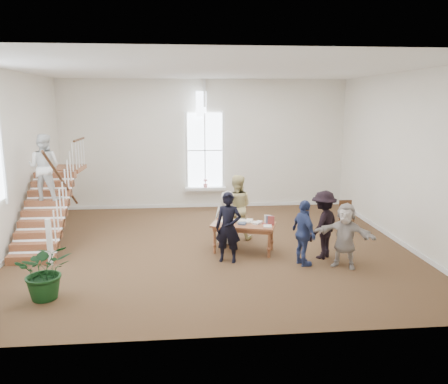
{
  "coord_description": "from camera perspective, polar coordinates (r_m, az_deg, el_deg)",
  "views": [
    {
      "loc": [
        -0.71,
        -10.89,
        3.71
      ],
      "look_at": [
        0.31,
        0.4,
        1.38
      ],
      "focal_mm": 35.0,
      "sensor_mm": 36.0,
      "label": 1
    }
  ],
  "objects": [
    {
      "name": "floor_plant",
      "position": [
        9.12,
        -22.29,
        -9.5
      ],
      "size": [
        1.2,
        1.1,
        1.12
      ],
      "primitive_type": "imported",
      "rotation": [
        0.0,
        0.0,
        0.26
      ],
      "color": "#103414",
      "rests_on": "ground"
    },
    {
      "name": "library_table",
      "position": [
        10.98,
        2.57,
        -4.56
      ],
      "size": [
        1.73,
        1.22,
        0.79
      ],
      "rotation": [
        0.0,
        0.0,
        -0.31
      ],
      "color": "brown",
      "rests_on": "ground"
    },
    {
      "name": "woman_cluster_a",
      "position": [
        10.21,
        10.38,
        -5.3
      ],
      "size": [
        0.6,
        0.97,
        1.54
      ],
      "primitive_type": "imported",
      "rotation": [
        0.0,
        0.0,
        1.84
      ],
      "color": "navy",
      "rests_on": "ground"
    },
    {
      "name": "ground",
      "position": [
        11.53,
        -1.37,
        -7.14
      ],
      "size": [
        10.0,
        10.0,
        0.0
      ],
      "primitive_type": "plane",
      "color": "#4C371D",
      "rests_on": "ground"
    },
    {
      "name": "woman_cluster_b",
      "position": [
        10.78,
        12.84,
        -4.18
      ],
      "size": [
        1.19,
        1.19,
        1.65
      ],
      "primitive_type": "imported",
      "rotation": [
        0.0,
        0.0,
        3.92
      ],
      "color": "black",
      "rests_on": "ground"
    },
    {
      "name": "side_chair",
      "position": [
        13.39,
        15.63,
        -2.77
      ],
      "size": [
        0.39,
        0.39,
        0.88
      ],
      "rotation": [
        0.0,
        0.0,
        -0.03
      ],
      "color": "#371B0F",
      "rests_on": "ground"
    },
    {
      "name": "police_officer",
      "position": [
        10.25,
        0.56,
        -4.64
      ],
      "size": [
        0.7,
        0.57,
        1.68
      ],
      "primitive_type": "imported",
      "rotation": [
        0.0,
        0.0,
        -0.31
      ],
      "color": "black",
      "rests_on": "ground"
    },
    {
      "name": "staircase",
      "position": [
        12.37,
        -22.16,
        1.04
      ],
      "size": [
        1.1,
        4.1,
        2.92
      ],
      "color": "brown",
      "rests_on": "ground"
    },
    {
      "name": "person_yellow",
      "position": [
        11.96,
        1.64,
        -1.99
      ],
      "size": [
        0.97,
        0.81,
        1.79
      ],
      "primitive_type": "imported",
      "rotation": [
        0.0,
        0.0,
        2.97
      ],
      "color": "#DBCB89",
      "rests_on": "ground"
    },
    {
      "name": "room_shell",
      "position": [
        15.65,
        -2.45,
        -0.58
      ],
      "size": [
        10.49,
        10.0,
        10.0
      ],
      "color": "silver",
      "rests_on": "ground"
    },
    {
      "name": "elderly_woman",
      "position": [
        11.49,
        0.44,
        -3.43
      ],
      "size": [
        0.8,
        0.61,
        1.45
      ],
      "primitive_type": "imported",
      "rotation": [
        0.0,
        0.0,
        2.91
      ],
      "color": "beige",
      "rests_on": "ground"
    },
    {
      "name": "woman_cluster_c",
      "position": [
        10.31,
        15.52,
        -5.5
      ],
      "size": [
        1.42,
        1.1,
        1.5
      ],
      "primitive_type": "imported",
      "rotation": [
        0.0,
        0.0,
        5.74
      ],
      "color": "#BBB0A9",
      "rests_on": "ground"
    }
  ]
}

